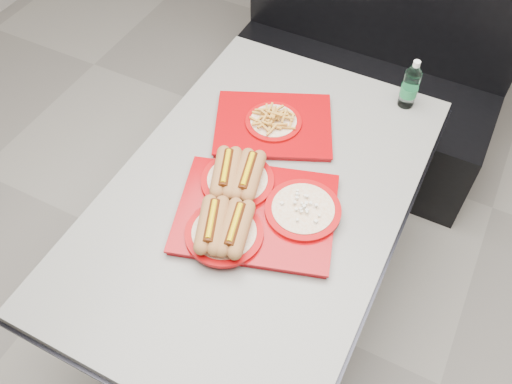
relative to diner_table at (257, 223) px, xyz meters
The scene contains 6 objects.
ground 0.58m from the diner_table, ahead, with size 6.00×6.00×0.00m, color gray.
diner_table is the anchor object (origin of this frame).
booth_bench 1.11m from the diner_table, 90.00° to the left, with size 1.30×0.57×1.35m.
tray_near 0.22m from the diner_table, 77.96° to the right, with size 0.57×0.50×0.11m.
tray_far 0.35m from the diner_table, 105.80° to the left, with size 0.50×0.45×0.08m.
water_bottle 0.73m from the diner_table, 64.23° to the left, with size 0.06×0.06×0.19m.
Camera 1 is at (0.48, -0.95, 2.12)m, focal length 38.00 mm.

